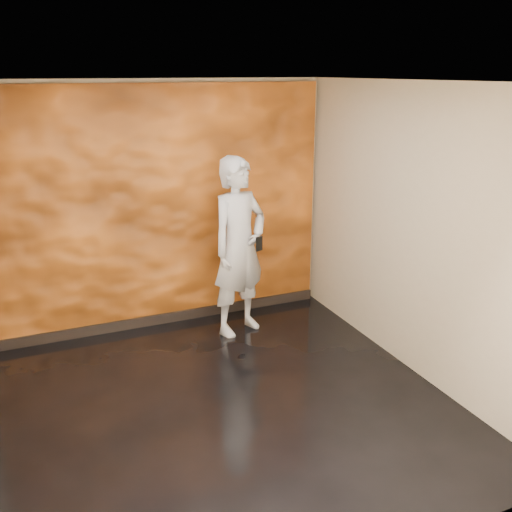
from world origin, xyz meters
name	(u,v)px	position (x,y,z in m)	size (l,w,h in m)	color
room	(217,258)	(0.00, 0.00, 1.40)	(4.02, 4.02, 2.81)	black
feature_wall	(159,210)	(0.00, 1.96, 1.38)	(3.90, 0.06, 2.75)	orange
baseboard	(166,318)	(0.00, 1.92, 0.06)	(3.90, 0.04, 0.12)	black
man	(239,247)	(0.74, 1.39, 1.01)	(0.74, 0.48, 2.02)	#ABB1BC
phone	(259,244)	(0.86, 1.11, 1.11)	(0.09, 0.02, 0.16)	black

